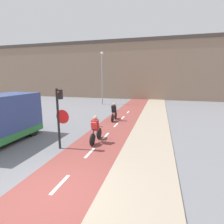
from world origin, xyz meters
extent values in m
plane|color=slate|center=(0.00, 0.00, 0.00)|extent=(120.00, 120.00, 0.00)
cube|color=brown|center=(0.00, 0.00, 0.01)|extent=(2.68, 60.00, 0.02)
cube|color=white|center=(0.00, 0.50, 0.02)|extent=(0.12, 1.10, 0.00)
cube|color=white|center=(0.00, 3.00, 0.02)|extent=(0.12, 1.10, 0.00)
cube|color=white|center=(0.00, 5.50, 0.02)|extent=(0.12, 1.10, 0.00)
cube|color=white|center=(0.00, 8.00, 0.02)|extent=(0.12, 1.10, 0.00)
cube|color=white|center=(0.00, 10.50, 0.02)|extent=(0.12, 1.10, 0.00)
cube|color=white|center=(0.00, 13.00, 0.02)|extent=(0.12, 1.10, 0.00)
cube|color=gray|center=(2.54, 0.00, 0.03)|extent=(2.40, 60.00, 0.05)
cube|color=#89705B|center=(0.00, 26.58, 4.43)|extent=(60.00, 5.00, 8.87)
cube|color=#473D38|center=(0.00, 26.58, 9.12)|extent=(60.00, 5.20, 0.50)
cylinder|color=black|center=(-1.63, 3.14, 1.47)|extent=(0.11, 0.11, 2.94)
cube|color=black|center=(-1.48, 3.14, 2.67)|extent=(0.20, 0.20, 0.44)
sphere|color=red|center=(-1.48, 3.03, 2.78)|extent=(0.09, 0.09, 0.09)
cone|color=red|center=(-1.40, 3.14, 1.62)|extent=(0.67, 0.01, 0.67)
cone|color=silver|center=(-1.40, 3.14, 1.62)|extent=(0.60, 0.02, 0.60)
cylinder|color=gray|center=(-4.18, 17.48, 3.15)|extent=(0.14, 0.14, 6.29)
sphere|color=silver|center=(-4.18, 17.48, 6.40)|extent=(0.36, 0.36, 0.36)
cylinder|color=black|center=(-0.22, 3.92, 0.32)|extent=(0.07, 0.63, 0.63)
cylinder|color=black|center=(-0.22, 4.96, 0.32)|extent=(0.07, 0.63, 0.63)
cylinder|color=navy|center=(-0.22, 4.64, 0.48)|extent=(0.04, 0.66, 0.40)
cylinder|color=navy|center=(-0.22, 4.16, 0.50)|extent=(0.04, 0.34, 0.42)
cylinder|color=navy|center=(-0.22, 4.48, 0.68)|extent=(0.04, 0.96, 0.07)
cylinder|color=navy|center=(-0.22, 4.12, 0.31)|extent=(0.04, 0.40, 0.05)
cylinder|color=black|center=(-0.22, 4.96, 0.72)|extent=(0.46, 0.03, 0.03)
cube|color=maroon|center=(-0.22, 4.36, 0.98)|extent=(0.36, 0.31, 0.59)
sphere|color=tan|center=(-0.22, 4.40, 1.36)|extent=(0.22, 0.22, 0.22)
cylinder|color=#232328|center=(-0.32, 4.33, 0.55)|extent=(0.04, 0.07, 0.40)
cylinder|color=#232328|center=(-0.12, 4.33, 0.55)|extent=(0.04, 0.07, 0.40)
cube|color=red|center=(-0.22, 4.18, 1.00)|extent=(0.28, 0.23, 0.39)
cylinder|color=black|center=(-0.50, 8.86, 0.31)|extent=(0.07, 0.63, 0.63)
cylinder|color=black|center=(-0.50, 9.85, 0.31)|extent=(0.07, 0.63, 0.63)
cylinder|color=maroon|center=(-0.50, 9.54, 0.48)|extent=(0.04, 0.64, 0.39)
cylinder|color=maroon|center=(-0.50, 9.09, 0.50)|extent=(0.04, 0.33, 0.42)
cylinder|color=maroon|center=(-0.50, 9.40, 0.68)|extent=(0.04, 0.92, 0.07)
cylinder|color=maroon|center=(-0.50, 9.05, 0.31)|extent=(0.04, 0.38, 0.05)
cylinder|color=black|center=(-0.50, 9.85, 0.71)|extent=(0.46, 0.03, 0.03)
cube|color=black|center=(-0.50, 9.29, 0.97)|extent=(0.36, 0.31, 0.59)
sphere|color=tan|center=(-0.50, 9.33, 1.35)|extent=(0.22, 0.22, 0.22)
cylinder|color=#232328|center=(-0.60, 9.25, 0.55)|extent=(0.04, 0.07, 0.40)
cylinder|color=#232328|center=(-0.40, 9.25, 0.55)|extent=(0.04, 0.07, 0.40)
cube|color=#33843D|center=(-5.09, 2.96, 0.42)|extent=(2.00, 4.50, 0.36)
cube|color=black|center=(-5.09, 5.18, 1.80)|extent=(1.79, 0.04, 0.70)
cylinder|color=black|center=(-5.99, 4.42, 0.35)|extent=(0.18, 0.70, 0.70)
cylinder|color=black|center=(-4.20, 4.42, 0.35)|extent=(0.18, 0.70, 0.70)
camera|label=1|loc=(2.97, -3.99, 3.43)|focal=28.00mm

